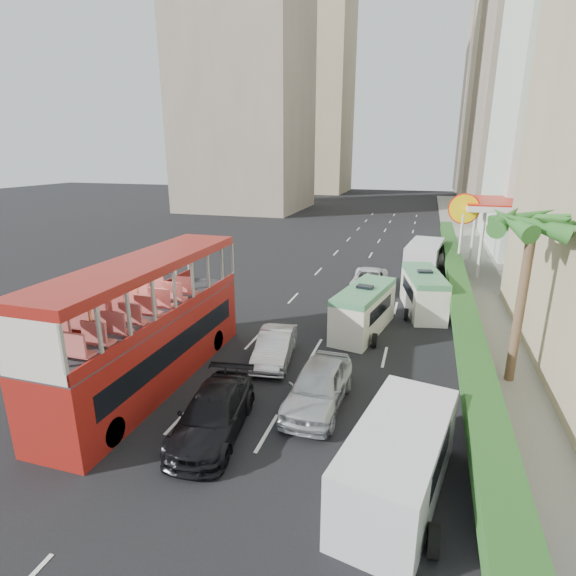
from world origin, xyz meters
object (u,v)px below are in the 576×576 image
at_px(van_asset, 369,289).
at_px(panel_van_near, 398,461).
at_px(car_silver_lane_a, 275,360).
at_px(palm_tree, 521,304).
at_px(minibus_far, 423,292).
at_px(car_silver_lane_b, 318,405).
at_px(minibus_near, 364,310).
at_px(double_decker_bus, 149,323).
at_px(panel_van_far, 424,257).
at_px(shell_station, 506,237).
at_px(car_black, 214,433).

xyz_separation_m(van_asset, panel_van_near, (3.11, -18.93, 1.06)).
bearing_deg(car_silver_lane_a, panel_van_near, -57.86).
bearing_deg(palm_tree, minibus_far, 114.08).
xyz_separation_m(car_silver_lane_b, minibus_near, (0.58, 7.62, 1.18)).
height_order(double_decker_bus, palm_tree, palm_tree).
distance_m(panel_van_far, shell_station, 6.24).
distance_m(car_black, palm_tree, 12.32).
xyz_separation_m(van_asset, minibus_near, (0.63, -7.55, 1.18)).
distance_m(panel_van_near, shell_station, 27.35).
distance_m(van_asset, minibus_near, 7.67).
bearing_deg(car_silver_lane_a, van_asset, 69.65).
bearing_deg(double_decker_bus, minibus_far, 49.12).
height_order(car_silver_lane_a, panel_van_near, panel_van_near).
xyz_separation_m(minibus_near, panel_van_far, (2.80, 13.52, -0.03)).
bearing_deg(minibus_near, panel_van_far, 89.48).
relative_size(car_silver_lane_b, minibus_near, 0.89).
xyz_separation_m(car_black, panel_van_far, (6.31, 23.80, 1.15)).
relative_size(minibus_far, palm_tree, 0.83).
xyz_separation_m(double_decker_bus, shell_station, (16.00, 23.00, 0.22)).
bearing_deg(van_asset, minibus_far, -46.24).
xyz_separation_m(car_silver_lane_b, shell_station, (9.16, 22.85, 2.75)).
height_order(double_decker_bus, car_black, double_decker_bus).
bearing_deg(palm_tree, double_decker_bus, -163.84).
bearing_deg(palm_tree, car_silver_lane_b, -151.05).
bearing_deg(minibus_near, minibus_far, 66.27).
height_order(car_black, palm_tree, palm_tree).
distance_m(car_black, van_asset, 18.06).
bearing_deg(minibus_near, van_asset, 105.97).
bearing_deg(shell_station, minibus_far, -117.21).
relative_size(car_silver_lane_a, panel_van_far, 0.72).
bearing_deg(car_silver_lane_a, panel_van_far, 63.40).
distance_m(double_decker_bus, van_asset, 16.94).
xyz_separation_m(car_silver_lane_a, minibus_near, (3.28, 4.55, 1.18)).
relative_size(minibus_near, palm_tree, 0.83).
distance_m(car_black, panel_van_far, 24.65).
distance_m(van_asset, panel_van_far, 6.98).
xyz_separation_m(car_black, van_asset, (2.88, 17.83, 0.00)).
relative_size(car_black, minibus_far, 0.93).
xyz_separation_m(van_asset, shell_station, (9.22, 7.68, 2.75)).
distance_m(panel_van_far, palm_tree, 17.79).
xyz_separation_m(car_silver_lane_a, car_black, (-0.23, -5.73, 0.00)).
relative_size(van_asset, minibus_far, 0.92).
bearing_deg(minibus_far, double_decker_bus, -142.51).
bearing_deg(minibus_near, car_black, -97.68).
height_order(minibus_far, shell_station, shell_station).
relative_size(car_silver_lane_a, minibus_far, 0.78).
bearing_deg(double_decker_bus, shell_station, 55.18).
height_order(minibus_near, palm_tree, palm_tree).
bearing_deg(shell_station, van_asset, -140.19).
xyz_separation_m(double_decker_bus, panel_van_far, (10.22, 21.29, -1.38)).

